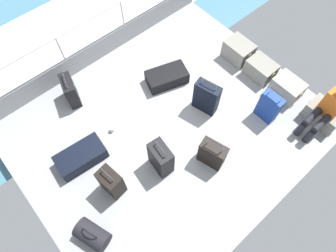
% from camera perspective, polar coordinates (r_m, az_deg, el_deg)
% --- Properties ---
extents(ground_plane, '(4.40, 5.20, 0.06)m').
position_cam_1_polar(ground_plane, '(5.39, 0.18, -0.20)').
color(ground_plane, '#939699').
extents(gunwale_port, '(0.06, 5.20, 0.45)m').
position_cam_1_polar(gunwale_port, '(6.29, -13.36, 14.20)').
color(gunwale_port, '#939699').
rests_on(gunwale_port, ground_plane).
extents(railing_port, '(0.04, 4.20, 1.02)m').
position_cam_1_polar(railing_port, '(5.91, -14.51, 17.80)').
color(railing_port, silver).
rests_on(railing_port, ground_plane).
extents(sea_wake, '(12.00, 12.00, 0.01)m').
position_cam_1_polar(sea_wake, '(7.66, -18.70, 16.92)').
color(sea_wake, teal).
rests_on(sea_wake, ground_plane).
extents(cargo_crate_0, '(0.58, 0.42, 0.40)m').
position_cam_1_polar(cargo_crate_0, '(6.31, 13.45, 13.96)').
color(cargo_crate_0, gray).
rests_on(cargo_crate_0, ground_plane).
extents(cargo_crate_1, '(0.58, 0.40, 0.35)m').
position_cam_1_polar(cargo_crate_1, '(6.14, 17.49, 10.44)').
color(cargo_crate_1, gray).
rests_on(cargo_crate_1, ground_plane).
extents(cargo_crate_2, '(0.58, 0.40, 0.37)m').
position_cam_1_polar(cargo_crate_2, '(6.02, 22.03, 6.85)').
color(cargo_crate_2, '#9E9989').
rests_on(cargo_crate_2, ground_plane).
extents(cargo_crate_3, '(0.65, 0.40, 0.35)m').
position_cam_1_polar(cargo_crate_3, '(5.97, 27.83, 1.97)').
color(cargo_crate_3, gray).
rests_on(cargo_crate_3, ground_plane).
extents(passenger_seated, '(0.34, 0.66, 1.05)m').
position_cam_1_polar(passenger_seated, '(5.58, 28.43, 2.82)').
color(passenger_seated, orange).
rests_on(passenger_seated, ground_plane).
extents(suitcase_0, '(0.40, 0.30, 0.70)m').
position_cam_1_polar(suitcase_0, '(4.73, -10.91, -10.67)').
color(suitcase_0, black).
rests_on(suitcase_0, ground_plane).
extents(suitcase_1, '(0.65, 0.87, 0.26)m').
position_cam_1_polar(suitcase_1, '(5.80, -0.23, 9.44)').
color(suitcase_1, black).
rests_on(suitcase_1, ground_plane).
extents(suitcase_2, '(0.44, 0.30, 0.73)m').
position_cam_1_polar(suitcase_2, '(4.76, -1.40, -6.25)').
color(suitcase_2, black).
rests_on(suitcase_2, ground_plane).
extents(suitcase_3, '(0.50, 0.33, 0.66)m').
position_cam_1_polar(suitcase_3, '(5.73, -18.38, 6.52)').
color(suitcase_3, black).
rests_on(suitcase_3, ground_plane).
extents(suitcase_4, '(0.48, 0.33, 0.74)m').
position_cam_1_polar(suitcase_4, '(4.89, 8.55, -5.37)').
color(suitcase_4, black).
rests_on(suitcase_4, ground_plane).
extents(suitcase_5, '(0.38, 0.19, 0.78)m').
position_cam_1_polar(suitcase_5, '(5.50, 18.93, 3.52)').
color(suitcase_5, navy).
rests_on(suitcase_5, ground_plane).
extents(suitcase_6, '(0.49, 0.31, 0.79)m').
position_cam_1_polar(suitcase_6, '(5.32, 7.43, 5.51)').
color(suitcase_6, black).
rests_on(suitcase_6, ground_plane).
extents(suitcase_7, '(0.50, 0.85, 0.26)m').
position_cam_1_polar(suitcase_7, '(5.18, -16.46, -5.71)').
color(suitcase_7, black).
rests_on(suitcase_7, ground_plane).
extents(duffel_bag, '(0.57, 0.45, 0.45)m').
position_cam_1_polar(duffel_bag, '(4.75, -14.45, -19.72)').
color(duffel_bag, black).
rests_on(duffel_bag, ground_plane).
extents(paper_cup, '(0.08, 0.08, 0.10)m').
position_cam_1_polar(paper_cup, '(5.37, -10.80, -0.66)').
color(paper_cup, white).
rests_on(paper_cup, ground_plane).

